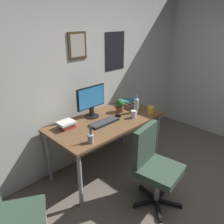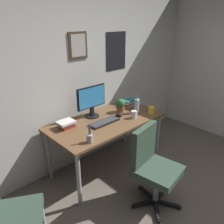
{
  "view_description": "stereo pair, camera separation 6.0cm",
  "coord_description": "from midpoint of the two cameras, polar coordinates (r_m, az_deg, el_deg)",
  "views": [
    {
      "loc": [
        -1.94,
        -0.33,
        2.04
      ],
      "look_at": [
        -0.05,
        1.57,
        0.91
      ],
      "focal_mm": 36.12,
      "sensor_mm": 36.0,
      "label": 1
    },
    {
      "loc": [
        -1.9,
        -0.37,
        2.04
      ],
      "look_at": [
        -0.05,
        1.57,
        0.91
      ],
      "focal_mm": 36.12,
      "sensor_mm": 36.0,
      "label": 2
    }
  ],
  "objects": [
    {
      "name": "desk",
      "position": [
        3.07,
        -1.88,
        -3.39
      ],
      "size": [
        1.58,
        0.79,
        0.76
      ],
      "color": "brown",
      "rests_on": "ground_plane"
    },
    {
      "name": "book_stack_left",
      "position": [
        3.5,
        3.56,
        2.36
      ],
      "size": [
        0.22,
        0.15,
        0.11
      ],
      "color": "gray",
      "rests_on": "desk"
    },
    {
      "name": "water_bottle",
      "position": [
        3.26,
        5.64,
        1.63
      ],
      "size": [
        0.07,
        0.07,
        0.25
      ],
      "color": "silver",
      "rests_on": "desk"
    },
    {
      "name": "computer_mouse",
      "position": [
        3.15,
        1.14,
        -0.73
      ],
      "size": [
        0.06,
        0.11,
        0.04
      ],
      "color": "black",
      "rests_on": "desk"
    },
    {
      "name": "monitor",
      "position": [
        3.07,
        -5.87,
        2.95
      ],
      "size": [
        0.46,
        0.2,
        0.43
      ],
      "color": "black",
      "rests_on": "desk"
    },
    {
      "name": "wall_back",
      "position": [
        3.24,
        -7.16,
        9.53
      ],
      "size": [
        4.4,
        0.1,
        2.6
      ],
      "color": "silver",
      "rests_on": "ground_plane"
    },
    {
      "name": "office_chair",
      "position": [
        2.63,
        9.77,
        -12.6
      ],
      "size": [
        0.57,
        0.57,
        0.95
      ],
      "color": "#334738",
      "rests_on": "ground_plane"
    },
    {
      "name": "book_stack_right",
      "position": [
        2.87,
        -12.02,
        -3.07
      ],
      "size": [
        0.21,
        0.18,
        0.09
      ],
      "color": "#B22D28",
      "rests_on": "desk"
    },
    {
      "name": "keyboard",
      "position": [
        2.95,
        -2.56,
        -2.62
      ],
      "size": [
        0.43,
        0.15,
        0.03
      ],
      "color": "black",
      "rests_on": "desk"
    },
    {
      "name": "potted_plant",
      "position": [
        3.27,
        1.51,
        1.8
      ],
      "size": [
        0.13,
        0.13,
        0.19
      ],
      "color": "brown",
      "rests_on": "desk"
    },
    {
      "name": "side_chair",
      "position": [
        2.27,
        -25.12,
        -22.53
      ],
      "size": [
        0.57,
        0.57,
        0.88
      ],
      "color": "#334738",
      "rests_on": "ground_plane"
    },
    {
      "name": "coffee_mug_near",
      "position": [
        3.28,
        9.27,
        0.54
      ],
      "size": [
        0.13,
        0.09,
        0.1
      ],
      "color": "yellow",
      "rests_on": "desk"
    },
    {
      "name": "coffee_mug_far",
      "position": [
        3.1,
        4.95,
        -0.55
      ],
      "size": [
        0.12,
        0.08,
        0.1
      ],
      "color": "white",
      "rests_on": "desk"
    },
    {
      "name": "pen_cup",
      "position": [
        2.5,
        -6.13,
        -6.63
      ],
      "size": [
        0.07,
        0.07,
        0.2
      ],
      "color": "#9EA0A5",
      "rests_on": "desk"
    }
  ]
}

